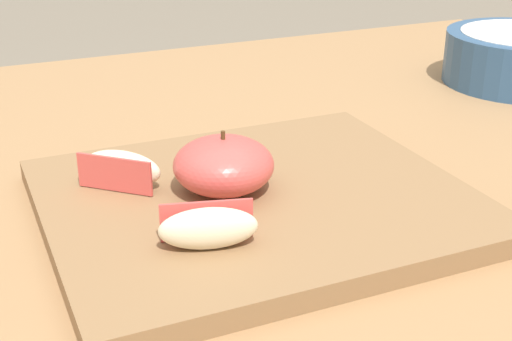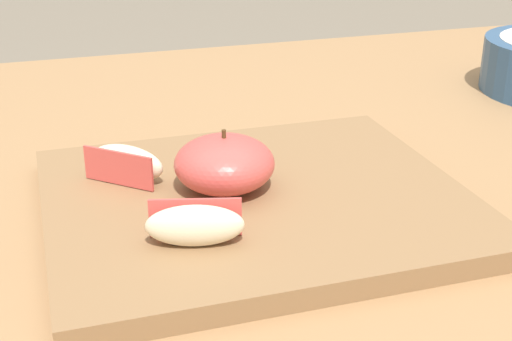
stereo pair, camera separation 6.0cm
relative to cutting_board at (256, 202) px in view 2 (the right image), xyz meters
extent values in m
cube|color=#9E754C|center=(-0.01, 0.10, -0.02)|extent=(1.34, 0.94, 0.03)
cube|color=#9E754C|center=(0.60, 0.51, -0.38)|extent=(0.06, 0.06, 0.69)
cube|color=olive|center=(0.00, 0.00, 0.00)|extent=(0.35, 0.30, 0.02)
ellipsoid|color=#D14C47|center=(-0.02, 0.01, 0.03)|extent=(0.08, 0.08, 0.05)
cylinder|color=#4C3319|center=(-0.02, 0.01, 0.06)|extent=(0.00, 0.00, 0.01)
ellipsoid|color=beige|center=(-0.07, -0.07, 0.03)|extent=(0.08, 0.04, 0.03)
cube|color=#D14C47|center=(-0.07, -0.06, 0.03)|extent=(0.07, 0.02, 0.03)
ellipsoid|color=beige|center=(-0.10, 0.06, 0.03)|extent=(0.07, 0.07, 0.03)
cube|color=#D14C47|center=(-0.11, 0.05, 0.03)|extent=(0.05, 0.05, 0.03)
camera|label=1|loc=(-0.22, -0.50, 0.27)|focal=50.63mm
camera|label=2|loc=(-0.16, -0.52, 0.27)|focal=50.63mm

